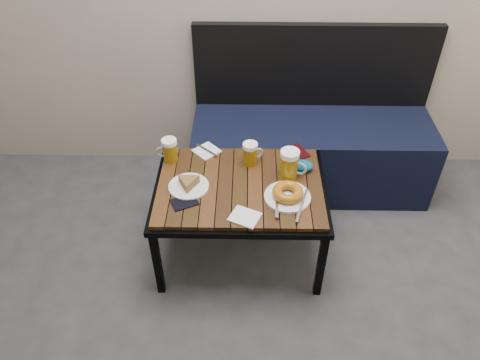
{
  "coord_description": "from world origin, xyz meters",
  "views": [
    {
      "loc": [
        -0.12,
        -0.53,
        1.96
      ],
      "look_at": [
        -0.15,
        1.17,
        0.5
      ],
      "focal_mm": 35.0,
      "sensor_mm": 36.0,
      "label": 1
    }
  ],
  "objects_px": {
    "beer_mug_centre": "(251,153)",
    "plate_bagel": "(288,194)",
    "passport_navy": "(184,202)",
    "plate_pie": "(188,184)",
    "passport_burgundy": "(297,152)",
    "knit_pouch": "(301,166)",
    "beer_mug_right": "(290,164)",
    "bench": "(310,146)",
    "beer_mug_left": "(169,150)",
    "cafe_table": "(240,191)"
  },
  "relations": [
    {
      "from": "bench",
      "to": "passport_navy",
      "type": "distance_m",
      "value": 1.01
    },
    {
      "from": "plate_bagel",
      "to": "passport_navy",
      "type": "height_order",
      "value": "plate_bagel"
    },
    {
      "from": "beer_mug_centre",
      "to": "plate_bagel",
      "type": "relative_size",
      "value": 0.43
    },
    {
      "from": "beer_mug_centre",
      "to": "knit_pouch",
      "type": "bearing_deg",
      "value": -37.38
    },
    {
      "from": "beer_mug_left",
      "to": "knit_pouch",
      "type": "distance_m",
      "value": 0.67
    },
    {
      "from": "passport_burgundy",
      "to": "beer_mug_left",
      "type": "bearing_deg",
      "value": 158.56
    },
    {
      "from": "beer_mug_centre",
      "to": "beer_mug_right",
      "type": "height_order",
      "value": "beer_mug_right"
    },
    {
      "from": "beer_mug_centre",
      "to": "knit_pouch",
      "type": "height_order",
      "value": "beer_mug_centre"
    },
    {
      "from": "bench",
      "to": "passport_navy",
      "type": "bearing_deg",
      "value": -133.02
    },
    {
      "from": "passport_navy",
      "to": "passport_burgundy",
      "type": "bearing_deg",
      "value": 99.94
    },
    {
      "from": "passport_burgundy",
      "to": "knit_pouch",
      "type": "relative_size",
      "value": 1.02
    },
    {
      "from": "bench",
      "to": "beer_mug_left",
      "type": "relative_size",
      "value": 11.25
    },
    {
      "from": "beer_mug_right",
      "to": "bench",
      "type": "bearing_deg",
      "value": 91.6
    },
    {
      "from": "beer_mug_left",
      "to": "knit_pouch",
      "type": "bearing_deg",
      "value": 170.79
    },
    {
      "from": "cafe_table",
      "to": "passport_burgundy",
      "type": "bearing_deg",
      "value": 41.21
    },
    {
      "from": "bench",
      "to": "beer_mug_left",
      "type": "height_order",
      "value": "bench"
    },
    {
      "from": "plate_bagel",
      "to": "passport_navy",
      "type": "bearing_deg",
      "value": -175.32
    },
    {
      "from": "plate_bagel",
      "to": "passport_navy",
      "type": "relative_size",
      "value": 2.41
    },
    {
      "from": "beer_mug_left",
      "to": "passport_burgundy",
      "type": "height_order",
      "value": "beer_mug_left"
    },
    {
      "from": "beer_mug_right",
      "to": "knit_pouch",
      "type": "relative_size",
      "value": 1.24
    },
    {
      "from": "passport_burgundy",
      "to": "knit_pouch",
      "type": "distance_m",
      "value": 0.15
    },
    {
      "from": "bench",
      "to": "knit_pouch",
      "type": "xyz_separation_m",
      "value": [
        -0.11,
        -0.47,
        0.23
      ]
    },
    {
      "from": "beer_mug_left",
      "to": "beer_mug_centre",
      "type": "xyz_separation_m",
      "value": [
        0.41,
        -0.02,
        -0.0
      ]
    },
    {
      "from": "beer_mug_centre",
      "to": "beer_mug_right",
      "type": "bearing_deg",
      "value": -53.24
    },
    {
      "from": "beer_mug_centre",
      "to": "plate_pie",
      "type": "xyz_separation_m",
      "value": [
        -0.3,
        -0.2,
        -0.04
      ]
    },
    {
      "from": "beer_mug_left",
      "to": "beer_mug_right",
      "type": "height_order",
      "value": "beer_mug_right"
    },
    {
      "from": "beer_mug_left",
      "to": "plate_bagel",
      "type": "distance_m",
      "value": 0.65
    },
    {
      "from": "cafe_table",
      "to": "beer_mug_centre",
      "type": "xyz_separation_m",
      "value": [
        0.05,
        0.17,
        0.1
      ]
    },
    {
      "from": "passport_navy",
      "to": "knit_pouch",
      "type": "xyz_separation_m",
      "value": [
        0.56,
        0.25,
        0.02
      ]
    },
    {
      "from": "bench",
      "to": "passport_navy",
      "type": "xyz_separation_m",
      "value": [
        -0.67,
        -0.72,
        0.2
      ]
    },
    {
      "from": "beer_mug_left",
      "to": "knit_pouch",
      "type": "xyz_separation_m",
      "value": [
        0.67,
        -0.07,
        -0.04
      ]
    },
    {
      "from": "beer_mug_centre",
      "to": "plate_pie",
      "type": "height_order",
      "value": "beer_mug_centre"
    },
    {
      "from": "beer_mug_right",
      "to": "passport_navy",
      "type": "bearing_deg",
      "value": -137.2
    },
    {
      "from": "passport_navy",
      "to": "plate_pie",
      "type": "bearing_deg",
      "value": 149.32
    },
    {
      "from": "passport_burgundy",
      "to": "knit_pouch",
      "type": "xyz_separation_m",
      "value": [
        0.01,
        -0.14,
        0.02
      ]
    },
    {
      "from": "cafe_table",
      "to": "plate_bagel",
      "type": "distance_m",
      "value": 0.25
    },
    {
      "from": "bench",
      "to": "passport_burgundy",
      "type": "xyz_separation_m",
      "value": [
        -0.12,
        -0.33,
        0.2
      ]
    },
    {
      "from": "bench",
      "to": "cafe_table",
      "type": "bearing_deg",
      "value": -125.41
    },
    {
      "from": "plate_pie",
      "to": "passport_navy",
      "type": "distance_m",
      "value": 0.11
    },
    {
      "from": "cafe_table",
      "to": "passport_burgundy",
      "type": "xyz_separation_m",
      "value": [
        0.3,
        0.26,
        0.05
      ]
    },
    {
      "from": "bench",
      "to": "knit_pouch",
      "type": "relative_size",
      "value": 11.56
    },
    {
      "from": "bench",
      "to": "beer_mug_right",
      "type": "distance_m",
      "value": 0.61
    },
    {
      "from": "bench",
      "to": "knit_pouch",
      "type": "height_order",
      "value": "bench"
    },
    {
      "from": "bench",
      "to": "beer_mug_centre",
      "type": "bearing_deg",
      "value": -131.29
    },
    {
      "from": "passport_burgundy",
      "to": "beer_mug_centre",
      "type": "bearing_deg",
      "value": 172.56
    },
    {
      "from": "passport_navy",
      "to": "knit_pouch",
      "type": "distance_m",
      "value": 0.61
    },
    {
      "from": "bench",
      "to": "plate_bagel",
      "type": "xyz_separation_m",
      "value": [
        -0.19,
        -0.68,
        0.22
      ]
    },
    {
      "from": "bench",
      "to": "passport_burgundy",
      "type": "bearing_deg",
      "value": -110.29
    },
    {
      "from": "beer_mug_centre",
      "to": "plate_bagel",
      "type": "height_order",
      "value": "beer_mug_centre"
    },
    {
      "from": "passport_burgundy",
      "to": "plate_bagel",
      "type": "bearing_deg",
      "value": -129.26
    }
  ]
}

